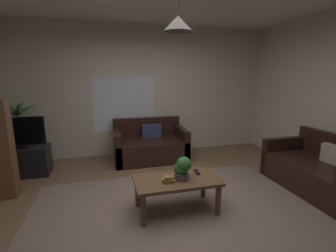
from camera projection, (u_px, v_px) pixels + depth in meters
name	position (u px, v px, depth m)	size (l,w,h in m)	color
floor	(174.00, 210.00, 3.14)	(5.59, 4.96, 0.02)	brown
rug	(178.00, 218.00, 2.95)	(3.63, 2.73, 0.01)	gray
wall_back	(142.00, 91.00, 5.22)	(5.71, 0.06, 2.75)	beige
window_pane	(124.00, 104.00, 5.15)	(1.30, 0.01, 1.14)	white
couch_under_window	(150.00, 146.00, 4.97)	(1.44, 0.88, 0.82)	black
couch_right_side	(319.00, 172.00, 3.66)	(0.88, 1.49, 0.82)	black
coffee_table	(177.00, 184.00, 3.05)	(1.06, 0.58, 0.43)	brown
book_on_table_0	(169.00, 181.00, 2.95)	(0.16, 0.09, 0.02)	#99663F
book_on_table_1	(168.00, 179.00, 2.94)	(0.13, 0.11, 0.02)	gold
book_on_table_2	(168.00, 177.00, 2.93)	(0.12, 0.09, 0.03)	#99663F
remote_on_table_0	(197.00, 172.00, 3.22)	(0.05, 0.16, 0.02)	black
potted_plant_on_table	(182.00, 168.00, 2.99)	(0.21, 0.20, 0.29)	#4C4C51
tv_stand	(21.00, 162.00, 4.16)	(0.90, 0.44, 0.50)	black
tv	(17.00, 132.00, 4.03)	(0.86, 0.16, 0.53)	black
potted_palm_corner	(19.00, 137.00, 4.55)	(0.79, 0.75, 1.37)	#4C4C51
pendant_lamp	(178.00, 23.00, 2.66)	(0.33, 0.33, 0.56)	black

